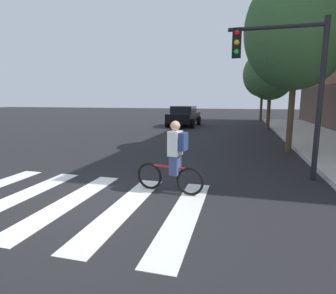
# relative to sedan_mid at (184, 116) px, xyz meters

# --- Properties ---
(ground_plane) EXTENTS (120.00, 120.00, 0.00)m
(ground_plane) POSITION_rel_sedan_mid_xyz_m (1.22, -17.17, -0.84)
(ground_plane) COLOR black
(crosswalk_stripes) EXTENTS (5.56, 3.74, 0.01)m
(crosswalk_stripes) POSITION_rel_sedan_mid_xyz_m (0.98, -17.17, -0.84)
(crosswalk_stripes) COLOR silver
(crosswalk_stripes) RESTS_ON ground
(sedan_mid) EXTENTS (2.28, 4.75, 1.63)m
(sedan_mid) POSITION_rel_sedan_mid_xyz_m (0.00, 0.00, 0.00)
(sedan_mid) COLOR black
(sedan_mid) RESTS_ON ground
(cyclist) EXTENTS (1.69, 0.41, 1.69)m
(cyclist) POSITION_rel_sedan_mid_xyz_m (3.00, -16.03, 0.00)
(cyclist) COLOR black
(cyclist) RESTS_ON ground
(traffic_light_near) EXTENTS (2.47, 0.28, 4.20)m
(traffic_light_near) POSITION_rel_sedan_mid_xyz_m (5.59, -14.07, 2.02)
(traffic_light_near) COLOR black
(traffic_light_near) RESTS_ON ground
(street_tree_near) EXTENTS (4.00, 4.00, 7.12)m
(street_tree_near) POSITION_rel_sedan_mid_xyz_m (6.42, -9.96, 3.97)
(street_tree_near) COLOR #4C3823
(street_tree_near) RESTS_ON ground
(street_tree_mid) EXTENTS (3.34, 3.34, 5.95)m
(street_tree_mid) POSITION_rel_sedan_mid_xyz_m (6.32, -1.85, 3.17)
(street_tree_mid) COLOR #4C3823
(street_tree_mid) RESTS_ON ground
(street_tree_far) EXTENTS (3.78, 3.78, 6.71)m
(street_tree_far) POSITION_rel_sedan_mid_xyz_m (6.40, 6.60, 3.69)
(street_tree_far) COLOR #4C3823
(street_tree_far) RESTS_ON ground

